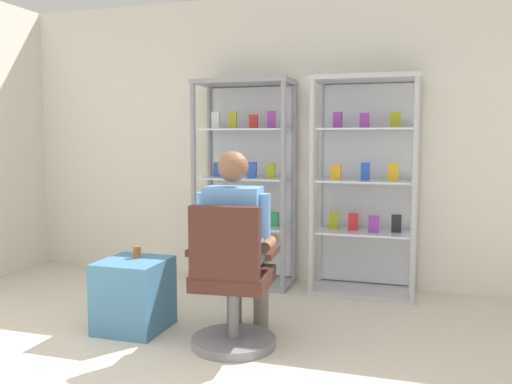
{
  "coord_description": "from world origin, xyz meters",
  "views": [
    {
      "loc": [
        1.07,
        -2.09,
        1.38
      ],
      "look_at": [
        -0.06,
        1.5,
        1.0
      ],
      "focal_mm": 38.37,
      "sensor_mm": 36.0,
      "label": 1
    }
  ],
  "objects_px": {
    "display_cabinet_left": "(246,182)",
    "tea_glass": "(137,252)",
    "office_chair": "(231,290)",
    "storage_crate": "(134,295)",
    "display_cabinet_right": "(365,185)",
    "seated_shopkeeper": "(237,237)"
  },
  "relations": [
    {
      "from": "display_cabinet_left",
      "to": "tea_glass",
      "type": "relative_size",
      "value": 22.04
    },
    {
      "from": "display_cabinet_right",
      "to": "storage_crate",
      "type": "bearing_deg",
      "value": -134.8
    },
    {
      "from": "display_cabinet_right",
      "to": "office_chair",
      "type": "xyz_separation_m",
      "value": [
        -0.67,
        -1.62,
        -0.57
      ]
    },
    {
      "from": "seated_shopkeeper",
      "to": "office_chair",
      "type": "bearing_deg",
      "value": -84.94
    },
    {
      "from": "display_cabinet_left",
      "to": "office_chair",
      "type": "relative_size",
      "value": 1.98
    },
    {
      "from": "display_cabinet_left",
      "to": "tea_glass",
      "type": "bearing_deg",
      "value": -104.76
    },
    {
      "from": "office_chair",
      "to": "display_cabinet_left",
      "type": "bearing_deg",
      "value": 105.05
    },
    {
      "from": "office_chair",
      "to": "tea_glass",
      "type": "distance_m",
      "value": 0.85
    },
    {
      "from": "office_chair",
      "to": "seated_shopkeeper",
      "type": "relative_size",
      "value": 0.74
    },
    {
      "from": "storage_crate",
      "to": "tea_glass",
      "type": "height_order",
      "value": "tea_glass"
    },
    {
      "from": "display_cabinet_right",
      "to": "office_chair",
      "type": "relative_size",
      "value": 1.98
    },
    {
      "from": "storage_crate",
      "to": "tea_glass",
      "type": "bearing_deg",
      "value": 94.9
    },
    {
      "from": "display_cabinet_right",
      "to": "office_chair",
      "type": "height_order",
      "value": "display_cabinet_right"
    },
    {
      "from": "display_cabinet_left",
      "to": "tea_glass",
      "type": "height_order",
      "value": "display_cabinet_left"
    },
    {
      "from": "storage_crate",
      "to": "tea_glass",
      "type": "relative_size",
      "value": 5.88
    },
    {
      "from": "display_cabinet_left",
      "to": "office_chair",
      "type": "height_order",
      "value": "display_cabinet_left"
    },
    {
      "from": "display_cabinet_left",
      "to": "office_chair",
      "type": "xyz_separation_m",
      "value": [
        0.43,
        -1.61,
        -0.57
      ]
    },
    {
      "from": "tea_glass",
      "to": "display_cabinet_right",
      "type": "bearing_deg",
      "value": 43.63
    },
    {
      "from": "display_cabinet_right",
      "to": "storage_crate",
      "type": "height_order",
      "value": "display_cabinet_right"
    },
    {
      "from": "office_chair",
      "to": "storage_crate",
      "type": "bearing_deg",
      "value": 169.75
    },
    {
      "from": "display_cabinet_right",
      "to": "tea_glass",
      "type": "xyz_separation_m",
      "value": [
        -1.47,
        -1.4,
        -0.41
      ]
    },
    {
      "from": "display_cabinet_right",
      "to": "seated_shopkeeper",
      "type": "distance_m",
      "value": 1.62
    }
  ]
}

